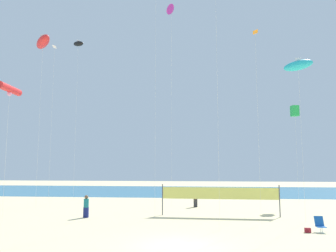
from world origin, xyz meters
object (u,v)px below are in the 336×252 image
Objects in this scene: kite_white_diamond at (55,55)px; kite_magenta_delta at (171,10)px; kite_green_box at (295,111)px; kite_orange_diamond at (255,44)px; beachgoer_teal_shirt at (86,206)px; volleyball_net at (220,194)px; beachgoer_coral_shirt at (195,198)px; beach_handbag at (308,230)px; kite_red_inflatable at (43,42)px; kite_cyan_inflatable at (298,65)px; kite_black_inflatable at (78,44)px; folding_beach_chair at (320,224)px; kite_red_tube at (10,89)px.

kite_white_diamond is 12.85m from kite_magenta_delta.
kite_green_box is 0.74× the size of kite_orange_diamond.
volleyball_net is at bearing -110.30° from beachgoer_teal_shirt.
beachgoer_coral_shirt is 12.69m from beach_handbag.
kite_magenta_delta reaches higher than kite_red_inflatable.
kite_orange_diamond reaches higher than volleyball_net.
kite_white_diamond reaches higher than beachgoer_teal_shirt.
kite_cyan_inflatable is (0.98, 3.41, 10.96)m from beach_handbag.
beachgoer_coral_shirt is 13.72m from kite_green_box.
kite_cyan_inflatable is 0.87× the size of kite_orange_diamond.
kite_red_inflatable is (-16.30, 2.84, 13.95)m from volleyball_net.
beach_handbag is at bearing -46.27° from kite_orange_diamond.
kite_orange_diamond is at bearing -18.20° from kite_red_inflatable.
kite_cyan_inflatable is (5.66, -2.24, 9.45)m from volleyball_net.
kite_orange_diamond reaches higher than beach_handbag.
beachgoer_coral_shirt is 0.18× the size of volleyball_net.
beach_handbag is 29.85m from kite_black_inflatable.
kite_black_inflatable is at bearing 145.80° from kite_orange_diamond.
folding_beach_chair is 0.09× the size of kite_red_tube.
kite_black_inflatable reaches higher than folding_beach_chair.
kite_red_tube is at bearing -88.78° from kite_black_inflatable.
volleyball_net is 23.45m from kite_black_inflatable.
kite_cyan_inflatable is (15.72, -0.63, 10.21)m from beachgoer_teal_shirt.
volleyball_net is 11.53m from kite_orange_diamond.
kite_red_tube is (-12.81, -9.89, 8.31)m from beachgoer_coral_shirt.
kite_green_box reaches higher than kite_red_tube.
beach_handbag is at bearing -2.75° from kite_red_tube.
beach_handbag is at bearing 34.65° from beachgoer_coral_shirt.
kite_red_tube is at bearing -175.35° from kite_orange_diamond.
beach_handbag is 21.43m from kite_red_tube.
kite_magenta_delta reaches higher than kite_orange_diamond.
beachgoer_coral_shirt is 0.09× the size of kite_black_inflatable.
kite_red_inflatable is at bearing -77.50° from beachgoer_coral_shirt.
kite_white_diamond reaches higher than kite_orange_diamond.
beachgoer_coral_shirt is at bearing -16.88° from kite_magenta_delta.
kite_red_tube is (-19.41, 0.93, 9.04)m from beach_handbag.
kite_green_box is at bearing 109.91° from beachgoer_coral_shirt.
beachgoer_teal_shirt is at bearing 164.66° from beach_handbag.
kite_black_inflatable is 11.36m from kite_magenta_delta.
kite_black_inflatable reaches higher than beach_handbag.
beachgoer_teal_shirt is at bearing -64.02° from kite_black_inflatable.
kite_red_inflatable is at bearing -167.66° from kite_green_box.
kite_black_inflatable is (-0.28, 13.26, 8.34)m from kite_red_tube.
kite_white_diamond is at bearing 161.34° from kite_cyan_inflatable.
beachgoer_coral_shirt reaches higher than beach_handbag.
kite_orange_diamond is at bearing -34.20° from kite_black_inflatable.
kite_black_inflatable is at bearing 170.53° from folding_beach_chair.
beachgoer_coral_shirt is 10.60m from beachgoer_teal_shirt.
beach_handbag is at bearing -52.37° from kite_magenta_delta.
kite_cyan_inflatable reaches higher than beach_handbag.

